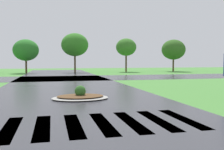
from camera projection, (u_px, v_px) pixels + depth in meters
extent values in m
cube|color=#35353A|center=(75.00, 100.00, 12.21)|extent=(9.35, 80.00, 0.01)
cube|color=#35353A|center=(62.00, 78.00, 27.34)|extent=(90.00, 8.42, 0.01)
cube|color=white|center=(10.00, 129.00, 7.16)|extent=(0.45, 2.94, 0.01)
cube|color=white|center=(42.00, 127.00, 7.37)|extent=(0.45, 2.94, 0.01)
cube|color=white|center=(74.00, 125.00, 7.58)|extent=(0.45, 2.94, 0.01)
cube|color=white|center=(103.00, 123.00, 7.79)|extent=(0.45, 2.94, 0.01)
cube|color=white|center=(131.00, 122.00, 8.00)|extent=(0.45, 2.94, 0.01)
cube|color=white|center=(157.00, 120.00, 8.21)|extent=(0.45, 2.94, 0.01)
cube|color=white|center=(182.00, 119.00, 8.41)|extent=(0.45, 2.94, 0.01)
ellipsoid|color=#9E9B93|center=(80.00, 98.00, 12.72)|extent=(2.84, 2.12, 0.12)
ellipsoid|color=brown|center=(80.00, 96.00, 12.72)|extent=(2.33, 1.74, 0.10)
sphere|color=#2D6023|center=(80.00, 91.00, 12.70)|extent=(0.56, 0.56, 0.56)
cylinder|color=#4C3823|center=(26.00, 66.00, 38.33)|extent=(0.28, 0.28, 2.15)
ellipsoid|color=#2A7627|center=(26.00, 50.00, 38.19)|extent=(3.83, 3.83, 3.25)
cylinder|color=#4C3823|center=(75.00, 63.00, 40.43)|extent=(0.28, 0.28, 2.93)
ellipsoid|color=#327723|center=(75.00, 45.00, 40.26)|extent=(4.30, 4.30, 3.65)
cylinder|color=#4C3823|center=(126.00, 63.00, 42.65)|extent=(0.28, 0.28, 2.97)
ellipsoid|color=#377125|center=(126.00, 47.00, 42.50)|extent=(3.43, 3.43, 2.91)
cylinder|color=#4C3823|center=(173.00, 65.00, 44.30)|extent=(0.28, 0.28, 2.38)
ellipsoid|color=#315F1F|center=(173.00, 50.00, 44.15)|extent=(4.12, 4.12, 3.50)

